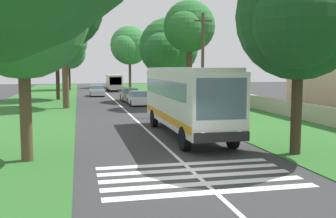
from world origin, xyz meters
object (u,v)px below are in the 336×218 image
at_px(roadside_tree_left_3, 62,11).
at_px(roadside_tree_right_3, 188,28).
at_px(trailing_car_0, 138,98).
at_px(roadside_tree_right_4, 167,49).
at_px(roadside_tree_left_4, 54,40).
at_px(trailing_car_1, 129,95).
at_px(trailing_minibus_0, 114,81).
at_px(coach_bus, 186,97).
at_px(roadside_tree_right_0, 297,20).
at_px(trailing_car_2, 97,91).
at_px(utility_pole, 203,62).
at_px(roadside_tree_right_1, 129,46).
at_px(roadside_tree_left_2, 18,16).
at_px(roadside_tree_left_0, 68,53).

distance_m(roadside_tree_left_3, roadside_tree_right_3, 11.44).
height_order(trailing_car_0, roadside_tree_right_3, roadside_tree_right_3).
bearing_deg(roadside_tree_right_4, roadside_tree_left_4, 74.61).
height_order(trailing_car_0, roadside_tree_left_3, roadside_tree_left_3).
distance_m(trailing_car_1, trailing_minibus_0, 18.65).
bearing_deg(coach_bus, roadside_tree_right_0, -151.46).
relative_size(trailing_car_2, roadside_tree_right_0, 0.51).
xyz_separation_m(roadside_tree_right_4, utility_pole, (-13.73, 0.21, -1.66)).
xyz_separation_m(roadside_tree_left_4, roadside_tree_right_4, (-3.37, -12.26, -1.00)).
xyz_separation_m(trailing_minibus_0, roadside_tree_right_3, (-26.69, -4.58, 5.80)).
relative_size(coach_bus, roadside_tree_right_0, 1.32).
relative_size(roadside_tree_left_4, roadside_tree_right_3, 1.05).
distance_m(trailing_car_0, trailing_car_2, 13.91).
xyz_separation_m(coach_bus, roadside_tree_right_0, (-5.77, -3.14, 3.57)).
distance_m(roadside_tree_right_1, roadside_tree_right_4, 30.39).
distance_m(roadside_tree_left_2, roadside_tree_right_3, 23.31).
bearing_deg(utility_pole, roadside_tree_right_3, -4.76).
distance_m(trailing_minibus_0, roadside_tree_left_3, 27.34).
bearing_deg(trailing_car_0, trailing_minibus_0, 0.68).
distance_m(roadside_tree_left_3, roadside_tree_right_1, 38.09).
height_order(coach_bus, trailing_car_0, coach_bus).
bearing_deg(roadside_tree_right_4, roadside_tree_left_0, 25.47).
bearing_deg(trailing_minibus_0, roadside_tree_right_3, -170.27).
distance_m(trailing_car_2, roadside_tree_right_4, 12.68).
bearing_deg(roadside_tree_left_4, trailing_car_0, -133.65).
xyz_separation_m(coach_bus, utility_pole, (8.93, -3.76, 1.97)).
bearing_deg(trailing_car_0, roadside_tree_right_1, -5.69).
bearing_deg(roadside_tree_right_3, utility_pole, 175.24).
distance_m(trailing_car_2, trailing_minibus_0, 10.77).
bearing_deg(roadside_tree_left_3, trailing_car_0, -75.99).
height_order(roadside_tree_left_4, utility_pole, roadside_tree_left_4).
relative_size(trailing_minibus_0, roadside_tree_left_0, 0.68).
xyz_separation_m(trailing_car_1, trailing_minibus_0, (18.62, 0.10, 0.88)).
bearing_deg(roadside_tree_right_3, coach_bus, 164.29).
height_order(trailing_car_1, roadside_tree_left_4, roadside_tree_left_4).
bearing_deg(roadside_tree_right_1, coach_bus, 176.26).
xyz_separation_m(roadside_tree_left_0, roadside_tree_left_2, (-50.84, 0.68, -0.27)).
relative_size(trailing_minibus_0, roadside_tree_left_2, 0.71).
distance_m(roadside_tree_left_0, roadside_tree_left_4, 20.30).
bearing_deg(trailing_minibus_0, roadside_tree_right_1, -18.71).
bearing_deg(utility_pole, roadside_tree_left_0, 16.47).
relative_size(roadside_tree_left_0, roadside_tree_right_0, 1.04).
height_order(roadside_tree_left_0, roadside_tree_right_3, roadside_tree_right_3).
height_order(trailing_car_2, roadside_tree_left_3, roadside_tree_left_3).
distance_m(trailing_car_1, roadside_tree_left_4, 10.50).
bearing_deg(roadside_tree_right_0, roadside_tree_left_0, 11.32).
relative_size(roadside_tree_left_0, utility_pole, 1.12).
distance_m(roadside_tree_left_4, roadside_tree_right_1, 29.42).
relative_size(roadside_tree_left_0, roadside_tree_left_4, 0.85).
relative_size(trailing_car_0, roadside_tree_left_0, 0.49).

